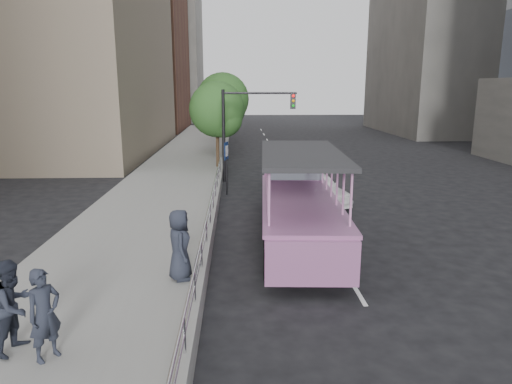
{
  "coord_description": "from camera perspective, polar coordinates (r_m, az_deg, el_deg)",
  "views": [
    {
      "loc": [
        -2.15,
        -13.33,
        5.26
      ],
      "look_at": [
        -1.5,
        2.26,
        1.71
      ],
      "focal_mm": 32.0,
      "sensor_mm": 36.0,
      "label": 1
    }
  ],
  "objects": [
    {
      "name": "ground",
      "position": [
        14.49,
        6.38,
        -8.53
      ],
      "size": [
        160.0,
        160.0,
        0.0
      ],
      "primitive_type": "plane",
      "color": "black"
    },
    {
      "name": "sidewalk",
      "position": [
        24.15,
        -10.91,
        0.39
      ],
      "size": [
        5.5,
        80.0,
        0.3
      ],
      "primitive_type": "cube",
      "color": "gray",
      "rests_on": "ground"
    },
    {
      "name": "kerb_wall",
      "position": [
        16.09,
        -5.76,
        -4.52
      ],
      "size": [
        0.24,
        30.0,
        0.36
      ],
      "primitive_type": "cube",
      "color": "#9A9B96",
      "rests_on": "sidewalk"
    },
    {
      "name": "guardrail",
      "position": [
        15.9,
        -5.81,
        -2.24
      ],
      "size": [
        0.07,
        22.0,
        0.71
      ],
      "color": "silver",
      "rests_on": "kerb_wall"
    },
    {
      "name": "duck_boat",
      "position": [
        16.36,
        5.19,
        -1.51
      ],
      "size": [
        2.95,
        10.03,
        3.29
      ],
      "color": "black",
      "rests_on": "ground"
    },
    {
      "name": "car",
      "position": [
        21.49,
        7.44,
        0.57
      ],
      "size": [
        3.1,
        4.65,
        1.47
      ],
      "primitive_type": "imported",
      "rotation": [
        0.0,
        0.0,
        0.35
      ],
      "color": "white",
      "rests_on": "ground"
    },
    {
      "name": "pedestrian_near",
      "position": [
        9.53,
        -24.92,
        -13.72
      ],
      "size": [
        0.73,
        0.78,
        1.78
      ],
      "primitive_type": "imported",
      "rotation": [
        0.0,
        0.0,
        0.95
      ],
      "color": "#262A38",
      "rests_on": "sidewalk"
    },
    {
      "name": "pedestrian_mid",
      "position": [
        10.06,
        -28.01,
        -12.44
      ],
      "size": [
        0.89,
        1.04,
        1.84
      ],
      "primitive_type": "imported",
      "rotation": [
        0.0,
        0.0,
        1.32
      ],
      "color": "#262A38",
      "rests_on": "sidewalk"
    },
    {
      "name": "pedestrian_far",
      "position": [
        12.2,
        -9.53,
        -6.53
      ],
      "size": [
        0.79,
        1.04,
        1.9
      ],
      "primitive_type": "imported",
      "rotation": [
        0.0,
        0.0,
        1.78
      ],
      "color": "#262A38",
      "rests_on": "sidewalk"
    },
    {
      "name": "parking_sign",
      "position": [
        22.79,
        -3.71,
        3.79
      ],
      "size": [
        0.18,
        0.58,
        2.67
      ],
      "color": "black",
      "rests_on": "ground"
    },
    {
      "name": "traffic_signal",
      "position": [
        25.89,
        -1.42,
        8.93
      ],
      "size": [
        4.2,
        0.32,
        5.2
      ],
      "color": "black",
      "rests_on": "ground"
    },
    {
      "name": "street_tree_near",
      "position": [
        29.31,
        -4.71,
        9.98
      ],
      "size": [
        3.52,
        3.52,
        5.72
      ],
      "color": "#312016",
      "rests_on": "ground"
    },
    {
      "name": "street_tree_far",
      "position": [
        35.28,
        -4.02,
        11.26
      ],
      "size": [
        3.97,
        3.97,
        6.45
      ],
      "color": "#312016",
      "rests_on": "ground"
    },
    {
      "name": "midrise_brick",
      "position": [
        63.81,
        -17.78,
        19.23
      ],
      "size": [
        18.0,
        16.0,
        26.0
      ],
      "primitive_type": "cube",
      "color": "brown",
      "rests_on": "ground"
    },
    {
      "name": "midrise_stone_b",
      "position": [
        78.7,
        -13.04,
        15.98
      ],
      "size": [
        16.0,
        14.0,
        20.0
      ],
      "primitive_type": "cube",
      "color": "gray",
      "rests_on": "ground"
    }
  ]
}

